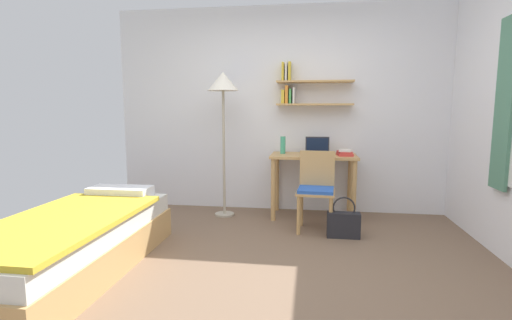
# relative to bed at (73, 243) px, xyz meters

# --- Properties ---
(ground_plane) EXTENTS (5.28, 5.28, 0.00)m
(ground_plane) POSITION_rel_bed_xyz_m (1.55, 0.19, -0.24)
(ground_plane) COLOR brown
(wall_back) EXTENTS (4.40, 0.27, 2.60)m
(wall_back) POSITION_rel_bed_xyz_m (1.56, 2.21, 1.07)
(wall_back) COLOR white
(wall_back) RESTS_ON ground_plane
(bed) EXTENTS (0.88, 2.05, 0.54)m
(bed) POSITION_rel_bed_xyz_m (0.00, 0.00, 0.00)
(bed) COLOR tan
(bed) RESTS_ON ground_plane
(desk) EXTENTS (1.02, 0.56, 0.77)m
(desk) POSITION_rel_bed_xyz_m (1.92, 1.89, 0.38)
(desk) COLOR tan
(desk) RESTS_ON ground_plane
(desk_chair) EXTENTS (0.43, 0.41, 0.86)m
(desk_chair) POSITION_rel_bed_xyz_m (1.95, 1.39, 0.24)
(desk_chair) COLOR tan
(desk_chair) RESTS_ON ground_plane
(standing_lamp) EXTENTS (0.37, 0.37, 1.75)m
(standing_lamp) POSITION_rel_bed_xyz_m (0.83, 1.79, 1.29)
(standing_lamp) COLOR #B2A893
(standing_lamp) RESTS_ON ground_plane
(laptop) EXTENTS (0.30, 0.22, 0.21)m
(laptop) POSITION_rel_bed_xyz_m (1.96, 1.96, 0.58)
(laptop) COLOR black
(laptop) RESTS_ON desk
(water_bottle) EXTENTS (0.06, 0.06, 0.21)m
(water_bottle) POSITION_rel_bed_xyz_m (1.54, 1.95, 0.64)
(water_bottle) COLOR #42A87F
(water_bottle) RESTS_ON desk
(book_stack) EXTENTS (0.19, 0.25, 0.07)m
(book_stack) POSITION_rel_bed_xyz_m (2.28, 1.85, 0.56)
(book_stack) COLOR #D13D38
(book_stack) RESTS_ON desk
(handbag) EXTENTS (0.33, 0.12, 0.43)m
(handbag) POSITION_rel_bed_xyz_m (2.23, 1.16, -0.10)
(handbag) COLOR #232328
(handbag) RESTS_ON ground_plane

